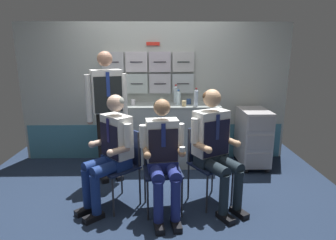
# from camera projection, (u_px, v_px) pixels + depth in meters

# --- Properties ---
(ground) EXTENTS (4.80, 4.80, 0.04)m
(ground) POSITION_uv_depth(u_px,v_px,m) (153.00, 200.00, 3.43)
(ground) COLOR #1D2A40
(galley_bulkhead) EXTENTS (4.20, 0.14, 2.15)m
(galley_bulkhead) POSITION_uv_depth(u_px,v_px,m) (155.00, 94.00, 4.50)
(galley_bulkhead) COLOR #ADB3AD
(galley_bulkhead) RESTS_ON ground
(galley_counter) EXTENTS (1.65, 0.53, 0.95)m
(galley_counter) POSITION_uv_depth(u_px,v_px,m) (164.00, 134.00, 4.37)
(galley_counter) COLOR #99A29F
(galley_counter) RESTS_ON ground
(service_trolley) EXTENTS (0.40, 0.65, 0.88)m
(service_trolley) POSITION_uv_depth(u_px,v_px,m) (253.00, 136.00, 4.28)
(service_trolley) COLOR black
(service_trolley) RESTS_ON ground
(folding_chair_left) EXTENTS (0.57, 0.57, 0.87)m
(folding_chair_left) POSITION_uv_depth(u_px,v_px,m) (124.00, 158.00, 3.23)
(folding_chair_left) COLOR #2D2D33
(folding_chair_left) RESTS_ON ground
(crew_member_left) EXTENTS (0.65, 0.63, 1.28)m
(crew_member_left) POSITION_uv_depth(u_px,v_px,m) (111.00, 147.00, 3.08)
(crew_member_left) COLOR black
(crew_member_left) RESTS_ON ground
(folding_chair_right) EXTENTS (0.45, 0.45, 0.87)m
(folding_chair_right) POSITION_uv_depth(u_px,v_px,m) (161.00, 161.00, 3.15)
(folding_chair_right) COLOR #2D2D33
(folding_chair_right) RESTS_ON ground
(crew_member_right) EXTENTS (0.48, 0.61, 1.25)m
(crew_member_right) POSITION_uv_depth(u_px,v_px,m) (163.00, 154.00, 2.96)
(crew_member_right) COLOR black
(crew_member_right) RESTS_ON ground
(folding_chair_by_counter) EXTENTS (0.54, 0.54, 0.87)m
(folding_chair_by_counter) POSITION_uv_depth(u_px,v_px,m) (206.00, 155.00, 3.31)
(folding_chair_by_counter) COLOR #2D2D33
(folding_chair_by_counter) RESTS_ON ground
(crew_member_by_counter) EXTENTS (0.61, 0.71, 1.33)m
(crew_member_by_counter) POSITION_uv_depth(u_px,v_px,m) (215.00, 143.00, 3.13)
(crew_member_by_counter) COLOR black
(crew_member_by_counter) RESTS_ON ground
(crew_member_standing) EXTENTS (0.51, 0.37, 1.72)m
(crew_member_standing) POSITION_uv_depth(u_px,v_px,m) (107.00, 105.00, 3.72)
(crew_member_standing) COLOR black
(crew_member_standing) RESTS_ON ground
(water_bottle_blue_cap) EXTENTS (0.06, 0.06, 0.26)m
(water_bottle_blue_cap) POSITION_uv_depth(u_px,v_px,m) (196.00, 98.00, 4.08)
(water_bottle_blue_cap) COLOR silver
(water_bottle_blue_cap) RESTS_ON galley_counter
(water_bottle_short) EXTENTS (0.07, 0.07, 0.22)m
(water_bottle_short) POSITION_uv_depth(u_px,v_px,m) (178.00, 98.00, 4.20)
(water_bottle_short) COLOR silver
(water_bottle_short) RESTS_ON galley_counter
(sparkling_bottle_green) EXTENTS (0.07, 0.07, 0.28)m
(sparkling_bottle_green) POSITION_uv_depth(u_px,v_px,m) (176.00, 94.00, 4.38)
(sparkling_bottle_green) COLOR silver
(sparkling_bottle_green) RESTS_ON galley_counter
(espresso_cup_small) EXTENTS (0.06, 0.06, 0.08)m
(espresso_cup_small) POSITION_uv_depth(u_px,v_px,m) (184.00, 103.00, 4.10)
(espresso_cup_small) COLOR tan
(espresso_cup_small) RESTS_ON galley_counter
(paper_cup_blue) EXTENTS (0.07, 0.07, 0.06)m
(paper_cup_blue) POSITION_uv_depth(u_px,v_px,m) (162.00, 100.00, 4.43)
(paper_cup_blue) COLOR silver
(paper_cup_blue) RESTS_ON galley_counter
(paper_cup_tan) EXTENTS (0.07, 0.07, 0.08)m
(paper_cup_tan) POSITION_uv_depth(u_px,v_px,m) (189.00, 101.00, 4.27)
(paper_cup_tan) COLOR navy
(paper_cup_tan) RESTS_ON galley_counter
(coffee_cup_white) EXTENTS (0.06, 0.06, 0.08)m
(coffee_cup_white) POSITION_uv_depth(u_px,v_px,m) (133.00, 102.00, 4.20)
(coffee_cup_white) COLOR white
(coffee_cup_white) RESTS_ON galley_counter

